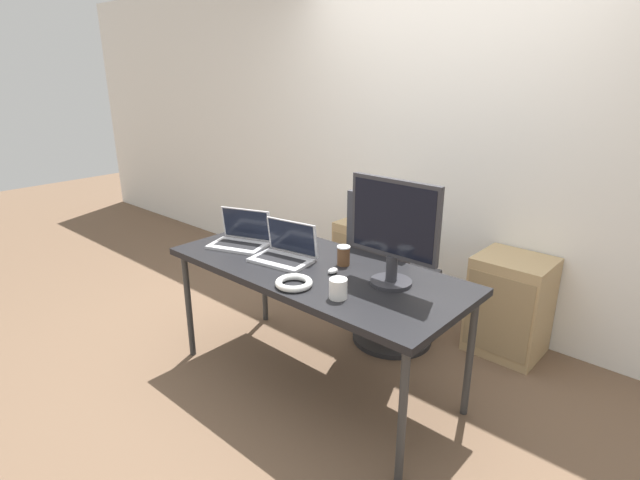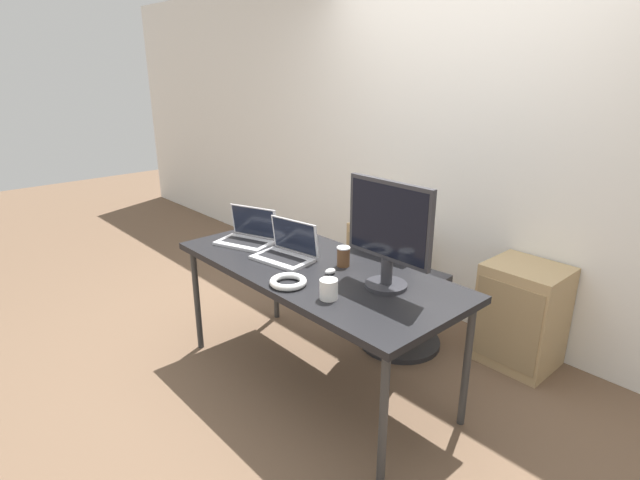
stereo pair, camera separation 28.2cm
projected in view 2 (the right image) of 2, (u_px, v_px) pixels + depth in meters
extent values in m
plane|color=brown|center=(315.00, 380.00, 3.11)|extent=(14.00, 14.00, 0.00)
cube|color=white|center=(459.00, 148.00, 3.55)|extent=(10.00, 0.05, 2.60)
cube|color=black|center=(315.00, 269.00, 2.86)|extent=(1.77, 0.78, 0.04)
cylinder|color=#333333|center=(197.00, 300.00, 3.36)|extent=(0.04, 0.04, 0.73)
cylinder|color=#333333|center=(383.00, 423.00, 2.20)|extent=(0.04, 0.04, 0.73)
cylinder|color=#333333|center=(276.00, 274.00, 3.78)|extent=(0.04, 0.04, 0.73)
cylinder|color=#333333|center=(467.00, 366.00, 2.62)|extent=(0.04, 0.04, 0.73)
cylinder|color=#232326|center=(399.00, 341.00, 3.52)|extent=(0.56, 0.56, 0.04)
cylinder|color=gray|center=(401.00, 310.00, 3.44)|extent=(0.05, 0.05, 0.44)
cube|color=#38383D|center=(403.00, 281.00, 3.37)|extent=(0.52, 0.52, 0.07)
cube|color=#38383D|center=(383.00, 244.00, 3.07)|extent=(0.44, 0.08, 0.60)
cube|color=tan|center=(384.00, 264.00, 4.02)|extent=(0.47, 0.41, 0.68)
cube|color=#977D56|center=(367.00, 271.00, 3.89)|extent=(0.43, 0.01, 0.54)
cube|color=tan|center=(522.00, 315.00, 3.21)|extent=(0.47, 0.41, 0.68)
cube|color=#977D56|center=(506.00, 325.00, 3.08)|extent=(0.43, 0.01, 0.54)
cylinder|color=silver|center=(387.00, 213.00, 3.88)|extent=(0.08, 0.08, 0.19)
cylinder|color=#3359B2|center=(387.00, 200.00, 3.84)|extent=(0.03, 0.03, 0.02)
cube|color=silver|center=(282.00, 259.00, 2.93)|extent=(0.38, 0.26, 0.02)
cube|color=black|center=(282.00, 258.00, 2.93)|extent=(0.30, 0.16, 0.00)
cube|color=silver|center=(295.00, 236.00, 2.98)|extent=(0.35, 0.09, 0.21)
cube|color=black|center=(294.00, 236.00, 2.98)|extent=(0.32, 0.08, 0.19)
cube|color=silver|center=(244.00, 243.00, 3.20)|extent=(0.40, 0.32, 0.02)
cube|color=black|center=(244.00, 242.00, 3.20)|extent=(0.31, 0.21, 0.00)
cube|color=silver|center=(254.00, 222.00, 3.25)|extent=(0.34, 0.15, 0.21)
cube|color=black|center=(253.00, 222.00, 3.25)|extent=(0.31, 0.14, 0.19)
cylinder|color=#2D2D33|center=(386.00, 285.00, 2.58)|extent=(0.22, 0.22, 0.02)
cylinder|color=#2D2D33|center=(387.00, 271.00, 2.56)|extent=(0.06, 0.06, 0.14)
cube|color=#2D2D33|center=(389.00, 221.00, 2.47)|extent=(0.51, 0.03, 0.40)
cube|color=black|center=(387.00, 221.00, 2.46)|extent=(0.48, 0.00, 0.36)
ellipsoid|color=silver|center=(330.00, 271.00, 2.74)|extent=(0.04, 0.07, 0.03)
cylinder|color=white|center=(329.00, 289.00, 2.44)|extent=(0.09, 0.09, 0.10)
cylinder|color=brown|center=(343.00, 257.00, 2.84)|extent=(0.07, 0.07, 0.11)
cylinder|color=white|center=(344.00, 248.00, 2.82)|extent=(0.08, 0.08, 0.01)
torus|color=white|center=(288.00, 282.00, 2.61)|extent=(0.20, 0.20, 0.04)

